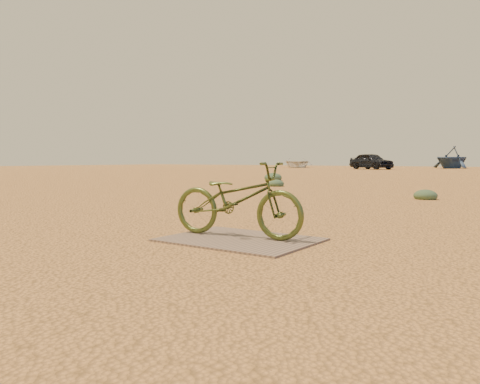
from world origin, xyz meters
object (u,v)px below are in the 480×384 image
Objects in this scene: boat_far_left at (452,157)px; car at (371,161)px; boat_near_left at (297,162)px; plywood_board at (240,240)px; bicycle at (237,199)px.

car is at bearing -95.90° from boat_far_left.
boat_far_left reaches higher than boat_near_left.
bicycle is (-0.11, 0.10, 0.44)m from plywood_board.
car reaches higher than boat_near_left.
bicycle is at bearing -54.34° from boat_far_left.
plywood_board is 0.30× the size of boat_near_left.
car is at bearing 107.20° from plywood_board.
bicycle is 46.80m from boat_far_left.
car is 9.79m from boat_far_left.
bicycle is 47.82m from boat_near_left.
bicycle is 0.37× the size of car.
bicycle is 40.01m from car.
car is (-11.87, 38.33, 0.75)m from plywood_board.
boat_near_left is 15.97m from boat_far_left.
bicycle is 0.30× the size of boat_near_left.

